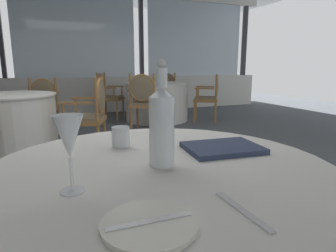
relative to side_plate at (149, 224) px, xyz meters
name	(u,v)px	position (x,y,z in m)	size (l,w,h in m)	color
ground_plane	(122,180)	(0.40, 2.11, -0.77)	(15.08, 15.08, 0.00)	#4C5156
window_wall_far	(78,62)	(0.40, 6.46, 0.41)	(9.63, 0.14, 2.96)	silver
side_plate	(149,224)	(0.00, 0.00, 0.00)	(0.20, 0.20, 0.01)	silver
butter_knife	(149,221)	(0.00, 0.00, 0.01)	(0.18, 0.02, 0.00)	silver
dinner_fork	(242,210)	(0.21, -0.02, 0.00)	(0.19, 0.02, 0.00)	silver
water_bottle	(162,124)	(0.15, 0.34, 0.13)	(0.08, 0.08, 0.34)	white
wine_glass	(69,139)	(-0.14, 0.23, 0.14)	(0.08, 0.08, 0.20)	white
water_tumbler	(121,137)	(0.08, 0.61, 0.04)	(0.07, 0.07, 0.08)	white
menu_book	(222,148)	(0.43, 0.41, 0.01)	(0.28, 0.21, 0.02)	#2D3856
background_table_0	(157,102)	(1.78, 5.00, -0.39)	(1.30, 1.30, 0.77)	silver
dining_chair_0_0	(210,94)	(2.70, 4.45, -0.22)	(0.63, 0.65, 0.94)	olive
dining_chair_0_1	(166,89)	(2.33, 5.92, -0.21)	(0.65, 0.63, 0.95)	olive
dining_chair_0_2	(106,92)	(0.85, 5.55, -0.22)	(0.63, 0.65, 0.97)	olive
dining_chair_0_3	(144,98)	(1.22, 4.07, -0.20)	(0.65, 0.63, 0.98)	olive
background_table_1	(10,126)	(-0.69, 3.34, -0.39)	(1.10, 1.10, 0.77)	silver
dining_chair_1_0	(41,103)	(-0.37, 4.25, -0.22)	(0.63, 0.59, 0.92)	olive
dining_chair_1_3	(91,110)	(0.23, 3.01, -0.20)	(0.59, 0.63, 0.97)	olive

